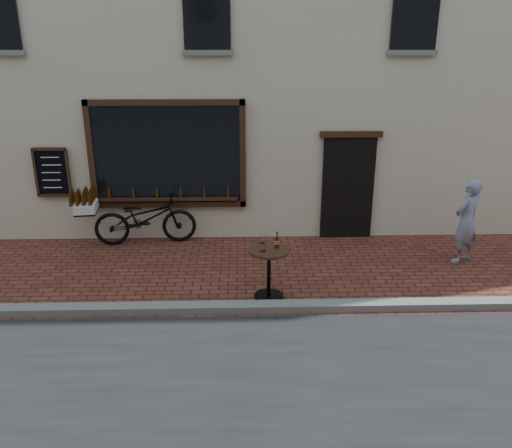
{
  "coord_description": "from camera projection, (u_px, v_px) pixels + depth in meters",
  "views": [
    {
      "loc": [
        -0.37,
        -6.8,
        3.89
      ],
      "look_at": [
        -0.13,
        1.2,
        1.1
      ],
      "focal_mm": 35.0,
      "sensor_mm": 36.0,
      "label": 1
    }
  ],
  "objects": [
    {
      "name": "bistro_table",
      "position": [
        269.0,
        263.0,
        8.14
      ],
      "size": [
        0.66,
        0.66,
        1.13
      ],
      "color": "black",
      "rests_on": "ground"
    },
    {
      "name": "cargo_bicycle",
      "position": [
        143.0,
        218.0,
        10.47
      ],
      "size": [
        2.54,
        0.99,
        1.19
      ],
      "rotation": [
        0.0,
        0.0,
        1.7
      ],
      "color": "black",
      "rests_on": "ground"
    },
    {
      "name": "ground",
      "position": [
        267.0,
        316.0,
        7.71
      ],
      "size": [
        90.0,
        90.0,
        0.0
      ],
      "primitive_type": "plane",
      "color": "#55251B",
      "rests_on": "ground"
    },
    {
      "name": "kerb",
      "position": [
        266.0,
        307.0,
        7.88
      ],
      "size": [
        90.0,
        0.25,
        0.12
      ],
      "primitive_type": "cube",
      "color": "slate",
      "rests_on": "ground"
    },
    {
      "name": "pedestrian",
      "position": [
        466.0,
        221.0,
        9.46
      ],
      "size": [
        0.72,
        0.66,
        1.65
      ],
      "primitive_type": "imported",
      "rotation": [
        0.0,
        0.0,
        3.7
      ],
      "color": "gray",
      "rests_on": "ground"
    },
    {
      "name": "shop_building",
      "position": [
        255.0,
        3.0,
        12.2
      ],
      "size": [
        28.0,
        6.2,
        10.0
      ],
      "color": "beige",
      "rests_on": "ground"
    }
  ]
}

